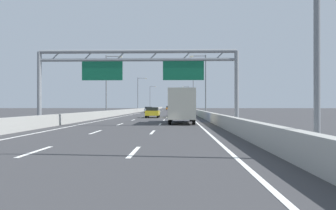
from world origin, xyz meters
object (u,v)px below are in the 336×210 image
streetlamp_right_mid (204,82)px  green_car (178,112)px  streetlamp_left_distant (151,96)px  silver_car (149,110)px  streetlamp_left_mid (108,82)px  yellow_car (153,112)px  white_car (179,111)px  streetlamp_right_far (192,92)px  sign_gantry (138,68)px  orange_car (169,108)px  box_truck (181,105)px  streetlamp_right_distant (188,96)px  streetlamp_left_far (139,92)px

streetlamp_right_mid → green_car: 6.67m
streetlamp_left_distant → silver_car: 54.34m
streetlamp_left_mid → streetlamp_left_distant: (0.00, 82.77, 0.00)m
streetlamp_right_mid → streetlamp_left_distant: bearing=100.2°
streetlamp_right_mid → yellow_car: size_ratio=2.18×
streetlamp_right_mid → white_car: size_ratio=2.13×
streetlamp_right_far → yellow_car: 47.12m
streetlamp_left_distant → white_car: size_ratio=2.13×
white_car → green_car: bearing=-92.2°
yellow_car → sign_gantry: bearing=-89.3°
orange_car → box_truck: bearing=-87.7°
sign_gantry → streetlamp_right_distant: size_ratio=1.78×
streetlamp_right_far → streetlamp_left_distant: same height
yellow_car → silver_car: yellow_car is taller
streetlamp_right_far → sign_gantry: bearing=-96.4°
streetlamp_left_mid → green_car: 12.09m
streetlamp_right_mid → streetlamp_left_far: same height
sign_gantry → yellow_car: 19.51m
orange_car → yellow_car: 81.14m
silver_car → streetlamp_left_distant: bearing=94.1°
green_car → box_truck: box_truck is taller
streetlamp_left_mid → silver_car: size_ratio=2.09×
streetlamp_left_mid → streetlamp_left_far: 41.38m
streetlamp_left_distant → yellow_car: size_ratio=2.18×
sign_gantry → box_truck: size_ratio=1.96×
streetlamp_left_mid → box_truck: (11.20, -19.69, -3.67)m
box_truck → green_car: bearing=91.1°
streetlamp_right_mid → box_truck: 20.38m
sign_gantry → streetlamp_right_distant: streetlamp_right_distant is taller
streetlamp_right_distant → green_car: bearing=-92.7°
orange_car → box_truck: size_ratio=0.51×
green_car → silver_car: size_ratio=0.96×
orange_car → streetlamp_right_distant: bearing=40.8°
streetlamp_left_far → green_car: 45.44m
streetlamp_left_mid → silver_car: (3.86, 28.77, -4.66)m
yellow_car → orange_car: bearing=90.0°
streetlamp_left_far → streetlamp_right_far: bearing=0.0°
orange_car → box_truck: 96.02m
sign_gantry → streetlamp_left_distant: size_ratio=1.78×
streetlamp_left_mid → orange_car: 76.74m
streetlamp_left_mid → streetlamp_right_mid: size_ratio=1.00×
streetlamp_right_distant → streetlamp_left_distant: bearing=180.0°
streetlamp_left_mid → streetlamp_right_distant: size_ratio=1.00×
white_car → green_car: (-0.23, -6.13, -0.02)m
green_car → yellow_car: (-3.52, -2.40, 0.01)m
streetlamp_right_mid → orange_car: bearing=95.7°
streetlamp_left_mid → silver_car: streetlamp_left_mid is taller
silver_car → streetlamp_left_far: bearing=107.0°
streetlamp_right_mid → green_car: bearing=-148.5°
yellow_car → box_truck: 15.33m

